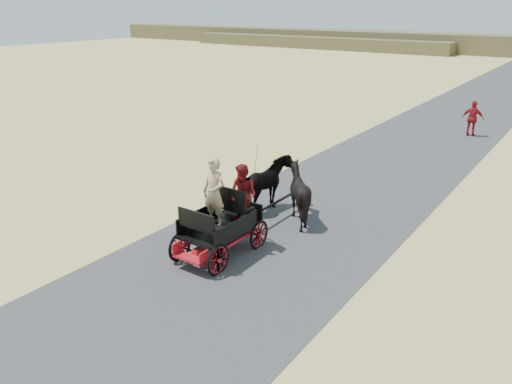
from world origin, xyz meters
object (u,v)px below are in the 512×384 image
Objects in this scene: horse_right at (299,193)px; horse_left at (268,186)px; carriage at (220,241)px; pedestrian at (473,119)px.

horse_left is at bearing 0.00° from horse_right.
carriage is at bearing 100.39° from horse_left.
carriage is at bearing 79.61° from horse_right.
horse_left reaches higher than carriage.
carriage is 3.09m from horse_right.
horse_right is at bearing 79.61° from carriage.
carriage is 1.41× the size of horse_right.
horse_right is (0.55, 3.00, 0.49)m from carriage.
horse_right is 0.98× the size of pedestrian.
pedestrian is (2.31, 16.58, 0.50)m from carriage.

